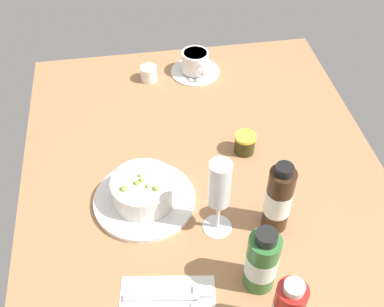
# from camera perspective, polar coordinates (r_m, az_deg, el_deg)

# --- Properties ---
(ground_plane) EXTENTS (1.10, 0.84, 0.03)m
(ground_plane) POSITION_cam_1_polar(r_m,az_deg,el_deg) (1.09, 1.73, -4.04)
(ground_plane) COLOR #A8754C
(porridge_bowl) EXTENTS (0.22, 0.22, 0.08)m
(porridge_bowl) POSITION_cam_1_polar(r_m,az_deg,el_deg) (1.03, -5.85, -4.68)
(porridge_bowl) COLOR white
(porridge_bowl) RESTS_ON ground_plane
(cutlery_setting) EXTENTS (0.14, 0.19, 0.01)m
(cutlery_setting) POSITION_cam_1_polar(r_m,az_deg,el_deg) (0.91, -2.66, -17.59)
(cutlery_setting) COLOR white
(cutlery_setting) RESTS_ON ground_plane
(coffee_cup) EXTENTS (0.14, 0.14, 0.07)m
(coffee_cup) POSITION_cam_1_polar(r_m,az_deg,el_deg) (1.38, 0.40, 10.76)
(coffee_cup) COLOR white
(coffee_cup) RESTS_ON ground_plane
(creamer_jug) EXTENTS (0.05, 0.05, 0.05)m
(creamer_jug) POSITION_cam_1_polar(r_m,az_deg,el_deg) (1.36, -5.21, 9.64)
(creamer_jug) COLOR white
(creamer_jug) RESTS_ON ground_plane
(wine_glass) EXTENTS (0.06, 0.06, 0.19)m
(wine_glass) POSITION_cam_1_polar(r_m,az_deg,el_deg) (0.91, 3.35, -4.18)
(wine_glass) COLOR white
(wine_glass) RESTS_ON ground_plane
(jam_jar) EXTENTS (0.05, 0.05, 0.05)m
(jam_jar) POSITION_cam_1_polar(r_m,az_deg,el_deg) (1.14, 6.39, 1.24)
(jam_jar) COLOR #332F10
(jam_jar) RESTS_ON ground_plane
(sauce_bottle_green) EXTENTS (0.06, 0.06, 0.16)m
(sauce_bottle_green) POSITION_cam_1_polar(r_m,az_deg,el_deg) (0.88, 8.42, -12.73)
(sauce_bottle_green) COLOR #337233
(sauce_bottle_green) RESTS_ON ground_plane
(sauce_bottle_brown) EXTENTS (0.05, 0.05, 0.18)m
(sauce_bottle_brown) POSITION_cam_1_polar(r_m,az_deg,el_deg) (0.96, 10.37, -5.47)
(sauce_bottle_brown) COLOR #382314
(sauce_bottle_brown) RESTS_ON ground_plane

